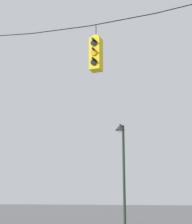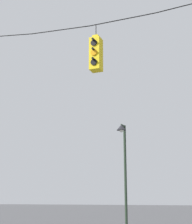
% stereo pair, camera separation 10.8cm
% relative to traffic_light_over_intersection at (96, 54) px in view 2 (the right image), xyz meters
% --- Properties ---
extents(span_wire, '(14.92, 0.03, 0.80)m').
position_rel_traffic_light_over_intersection_xyz_m(span_wire, '(0.85, 0.01, 1.26)').
color(span_wire, black).
extents(traffic_light_over_intersection, '(0.34, 0.46, 1.55)m').
position_rel_traffic_light_over_intersection_xyz_m(traffic_light_over_intersection, '(0.00, 0.00, 0.00)').
color(traffic_light_over_intersection, yellow).
extents(street_lamp, '(0.44, 0.77, 5.12)m').
position_rel_traffic_light_over_intersection_xyz_m(street_lamp, '(-1.00, 5.96, -2.44)').
color(street_lamp, '#233323').
rests_on(street_lamp, ground_plane).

